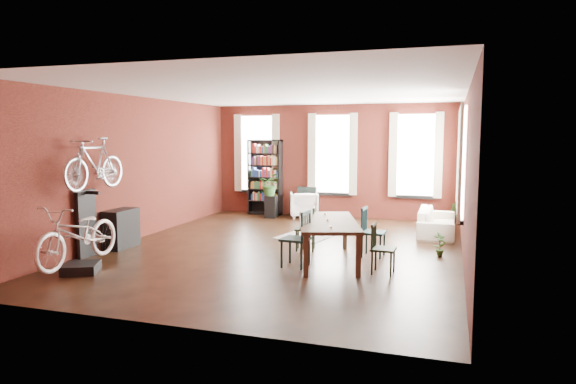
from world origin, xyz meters
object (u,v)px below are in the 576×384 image
at_px(white_armchair, 304,203).
at_px(console_table, 121,229).
at_px(dining_table, 328,241).
at_px(bicycle_floor, 78,207).
at_px(dining_chair_c, 383,249).
at_px(cream_sofa, 437,217).
at_px(dining_chair_d, 373,232).
at_px(plant_stand, 271,207).
at_px(bookshelf, 265,177).
at_px(bike_trainer, 81,268).
at_px(dining_chair_b, 305,229).
at_px(dining_chair_a, 296,239).

xyz_separation_m(white_armchair, console_table, (-2.54, -5.00, 0.00)).
relative_size(dining_table, bicycle_floor, 1.15).
relative_size(dining_table, console_table, 2.82).
bearing_deg(dining_table, console_table, 164.28).
xyz_separation_m(dining_chair_c, cream_sofa, (0.76, 3.87, -0.02)).
height_order(dining_chair_d, console_table, dining_chair_d).
height_order(dining_chair_c, plant_stand, dining_chair_c).
height_order(cream_sofa, plant_stand, cream_sofa).
xyz_separation_m(dining_table, bookshelf, (-3.10, 5.07, 0.71)).
xyz_separation_m(white_armchair, plant_stand, (-0.86, -0.37, -0.09)).
relative_size(white_armchair, plant_stand, 1.29).
bearing_deg(plant_stand, bike_trainer, -99.72).
height_order(dining_chair_b, bookshelf, bookshelf).
bearing_deg(dining_chair_b, bike_trainer, -58.37).
bearing_deg(dining_table, dining_chair_b, 111.59).
bearing_deg(bicycle_floor, dining_table, 27.75).
bearing_deg(bookshelf, bicycle_floor, -95.67).
relative_size(dining_table, bike_trainer, 4.06).
distance_m(dining_chair_a, bicycle_floor, 3.75).
bearing_deg(cream_sofa, bike_trainer, 133.60).
xyz_separation_m(cream_sofa, console_table, (-6.23, -3.50, -0.01)).
bearing_deg(dining_chair_b, white_armchair, -173.88).
relative_size(white_armchair, console_table, 0.99).
bearing_deg(dining_chair_a, white_armchair, -159.70).
xyz_separation_m(plant_stand, bicycle_floor, (-1.10, -6.56, 0.83)).
distance_m(bookshelf, plant_stand, 1.06).
distance_m(dining_chair_c, cream_sofa, 3.95).
bearing_deg(plant_stand, bookshelf, 124.28).
xyz_separation_m(bookshelf, cream_sofa, (4.95, -1.70, -0.69)).
distance_m(dining_table, bike_trainer, 4.35).
relative_size(bike_trainer, plant_stand, 0.90).
bearing_deg(console_table, dining_chair_b, 14.16).
bearing_deg(dining_chair_c, plant_stand, 40.40).
height_order(dining_chair_c, cream_sofa, dining_chair_c).
xyz_separation_m(dining_chair_a, bike_trainer, (-3.37, -1.52, -0.42)).
bearing_deg(bike_trainer, console_table, 106.23).
xyz_separation_m(bookshelf, plant_stand, (0.39, -0.58, -0.79)).
height_order(dining_chair_a, console_table, dining_chair_a).
relative_size(bookshelf, cream_sofa, 1.06).
distance_m(dining_chair_c, white_armchair, 6.12).
distance_m(dining_table, dining_chair_d, 1.01).
bearing_deg(plant_stand, dining_table, -58.89).
bearing_deg(cream_sofa, plant_stand, 76.15).
bearing_deg(plant_stand, bicycle_floor, -99.54).
relative_size(dining_chair_c, plant_stand, 1.37).
bearing_deg(dining_chair_d, bicycle_floor, 126.04).
distance_m(bike_trainer, console_table, 2.01).
xyz_separation_m(cream_sofa, bicycle_floor, (-5.66, -5.44, 0.74)).
xyz_separation_m(dining_table, white_armchair, (-1.85, 4.87, 0.01)).
xyz_separation_m(dining_chair_b, white_armchair, (-1.19, 4.06, -0.04)).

